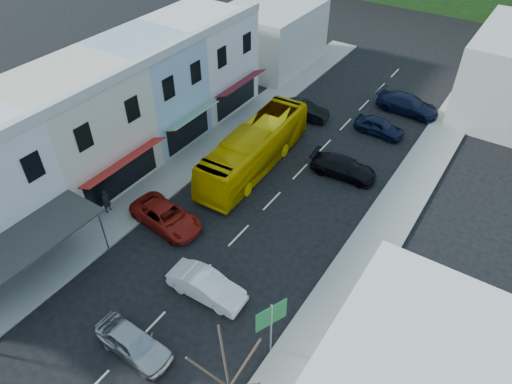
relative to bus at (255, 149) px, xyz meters
name	(u,v)px	position (x,y,z in m)	size (l,w,h in m)	color
ground	(199,277)	(3.20, -10.67, -1.55)	(120.00, 120.00, 0.00)	black
sidewalk_left	(205,152)	(-4.30, -0.67, -1.48)	(3.00, 52.00, 0.15)	gray
sidewalk_right	(386,225)	(10.70, -0.67, -1.48)	(3.00, 52.00, 0.15)	gray
shopfront_row	(101,118)	(-9.29, -5.67, 2.45)	(8.25, 30.00, 8.00)	silver
distant_block_left	(271,35)	(-8.80, 16.33, 1.45)	(8.00, 10.00, 6.00)	#B7B2A8
bus	(255,149)	(0.00, 0.00, 0.00)	(2.50, 11.60, 3.10)	#E1B404
car_silver	(133,343)	(3.53, -16.10, -0.85)	(1.80, 4.40, 1.40)	#AEAFB3
car_white	(207,286)	(4.38, -11.40, -0.85)	(1.80, 4.40, 1.40)	white
car_red	(166,216)	(-1.26, -8.40, -0.85)	(1.90, 4.60, 1.40)	maroon
car_black_near	(344,167)	(6.02, 2.69, -0.85)	(1.84, 4.50, 1.40)	black
car_navy_mid	(379,127)	(6.09, 9.46, -0.85)	(1.80, 4.40, 1.40)	black
car_black_far	(303,111)	(-0.43, 8.30, -0.85)	(1.80, 4.40, 1.40)	black
car_navy_far	(407,105)	(6.83, 14.21, -0.85)	(1.84, 4.50, 1.40)	black
pedestrian_left	(106,201)	(-5.30, -9.67, -0.55)	(0.60, 0.40, 1.70)	black
direction_sign	(271,330)	(9.16, -12.43, 0.33)	(0.85, 1.63, 3.77)	#105426
traffic_signal	(467,66)	(9.80, 20.58, 1.13)	(0.79, 1.17, 5.36)	black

